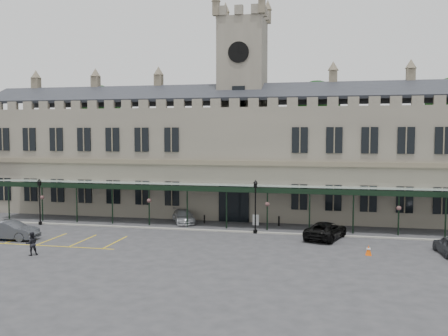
% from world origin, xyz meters
% --- Properties ---
extents(ground, '(140.00, 140.00, 0.00)m').
position_xyz_m(ground, '(0.00, 0.00, 0.00)').
color(ground, '#2D2D30').
extents(station_building, '(60.00, 10.36, 17.30)m').
position_xyz_m(station_building, '(0.00, 15.91, 6.47)').
color(station_building, '#696358').
rests_on(station_building, ground).
extents(clock_tower, '(5.60, 5.60, 24.80)m').
position_xyz_m(clock_tower, '(0.00, 16.00, 13.11)').
color(clock_tower, '#696358').
rests_on(clock_tower, ground).
extents(canopy, '(50.00, 4.10, 4.30)m').
position_xyz_m(canopy, '(0.00, 7.46, 2.40)').
color(canopy, '#8C9E93').
rests_on(canopy, ground).
extents(kerb, '(60.00, 0.40, 0.12)m').
position_xyz_m(kerb, '(0.00, 5.50, 0.06)').
color(kerb, gray).
rests_on(kerb, ground).
extents(parking_markings, '(16.00, 6.00, 0.01)m').
position_xyz_m(parking_markings, '(-14.00, -1.50, 0.00)').
color(parking_markings, gold).
rests_on(parking_markings, ground).
extents(tree_behind_left, '(6.00, 6.00, 16.00)m').
position_xyz_m(tree_behind_left, '(-22.00, 25.00, 12.81)').
color(tree_behind_left, '#332314').
rests_on(tree_behind_left, ground).
extents(tree_behind_mid, '(6.00, 6.00, 16.00)m').
position_xyz_m(tree_behind_mid, '(8.00, 25.00, 12.81)').
color(tree_behind_mid, '#332314').
rests_on(tree_behind_mid, ground).
extents(lamp_post_left, '(0.45, 0.45, 4.71)m').
position_xyz_m(lamp_post_left, '(-18.95, 5.09, 2.79)').
color(lamp_post_left, black).
rests_on(lamp_post_left, ground).
extents(lamp_post_mid, '(0.47, 0.47, 5.00)m').
position_xyz_m(lamp_post_mid, '(3.11, 5.38, 2.96)').
color(lamp_post_mid, black).
rests_on(lamp_post_mid, ground).
extents(traffic_cone, '(0.48, 0.48, 0.77)m').
position_xyz_m(traffic_cone, '(12.81, -1.10, 0.38)').
color(traffic_cone, '#EF5207').
rests_on(traffic_cone, ground).
extents(sign_board, '(0.63, 0.06, 1.09)m').
position_xyz_m(sign_board, '(2.55, 9.41, 0.53)').
color(sign_board, black).
rests_on(sign_board, ground).
extents(bollard_left, '(0.15, 0.15, 0.86)m').
position_xyz_m(bollard_left, '(-2.80, 9.37, 0.43)').
color(bollard_left, black).
rests_on(bollard_left, ground).
extents(bollard_right, '(0.17, 0.17, 0.98)m').
position_xyz_m(bollard_right, '(4.89, 9.50, 0.49)').
color(bollard_right, black).
rests_on(bollard_right, ground).
extents(car_left_b, '(5.12, 1.93, 1.67)m').
position_xyz_m(car_left_b, '(-17.50, -1.89, 0.83)').
color(car_left_b, '#3C3F45').
rests_on(car_left_b, ground).
extents(car_taxi, '(3.70, 5.01, 1.35)m').
position_xyz_m(car_taxi, '(-5.00, 9.19, 0.67)').
color(car_taxi, '#A7AAAF').
rests_on(car_taxi, ground).
extents(car_van, '(4.10, 5.96, 1.51)m').
position_xyz_m(car_van, '(9.55, 4.27, 0.76)').
color(car_van, black).
rests_on(car_van, ground).
extents(person_b, '(1.10, 1.07, 1.79)m').
position_xyz_m(person_b, '(-12.30, -6.51, 0.90)').
color(person_b, black).
rests_on(person_b, ground).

